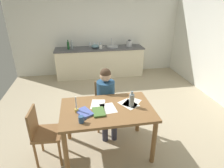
% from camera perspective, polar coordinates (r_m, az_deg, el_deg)
% --- Properties ---
extents(ground_plane, '(5.20, 5.20, 0.04)m').
position_cam_1_polar(ground_plane, '(4.19, 0.21, -8.85)').
color(ground_plane, tan).
extents(wall_back, '(5.20, 0.12, 2.60)m').
position_cam_1_polar(wall_back, '(6.15, -4.26, 15.24)').
color(wall_back, silver).
rests_on(wall_back, ground).
extents(kitchen_counter, '(2.68, 0.64, 0.90)m').
position_cam_1_polar(kitchen_counter, '(6.00, -3.64, 6.68)').
color(kitchen_counter, beige).
rests_on(kitchen_counter, ground).
extents(dining_table, '(1.37, 0.88, 0.78)m').
position_cam_1_polar(dining_table, '(2.90, -1.48, -9.20)').
color(dining_table, olive).
rests_on(dining_table, ground).
extents(chair_at_table, '(0.40, 0.40, 0.87)m').
position_cam_1_polar(chair_at_table, '(3.58, -2.05, -5.54)').
color(chair_at_table, olive).
rests_on(chair_at_table, ground).
extents(person_seated, '(0.32, 0.59, 1.19)m').
position_cam_1_polar(person_seated, '(3.36, -1.70, -3.99)').
color(person_seated, navy).
rests_on(person_seated, ground).
extents(chair_side_empty, '(0.43, 0.43, 0.88)m').
position_cam_1_polar(chair_side_empty, '(3.02, -19.92, -13.47)').
color(chair_side_empty, olive).
rests_on(chair_side_empty, ground).
extents(coffee_mug, '(0.11, 0.07, 0.10)m').
position_cam_1_polar(coffee_mug, '(2.56, -9.19, -10.45)').
color(coffee_mug, '#33598C').
rests_on(coffee_mug, dining_table).
extents(candlestick, '(0.06, 0.06, 0.24)m').
position_cam_1_polar(candlestick, '(2.78, -10.66, -7.05)').
color(candlestick, gold).
rests_on(candlestick, dining_table).
extents(book_magazine, '(0.18, 0.25, 0.03)m').
position_cam_1_polar(book_magazine, '(2.75, -4.01, -8.37)').
color(book_magazine, '#4F7836').
rests_on(book_magazine, dining_table).
extents(book_cookery, '(0.27, 0.31, 0.03)m').
position_cam_1_polar(book_cookery, '(2.76, -8.31, -8.45)').
color(book_cookery, '#5364B9').
rests_on(book_cookery, dining_table).
extents(paper_letter, '(0.27, 0.33, 0.00)m').
position_cam_1_polar(paper_letter, '(2.96, -4.26, -6.06)').
color(paper_letter, white).
rests_on(paper_letter, dining_table).
extents(paper_bill, '(0.24, 0.32, 0.00)m').
position_cam_1_polar(paper_bill, '(2.85, -1.13, -7.29)').
color(paper_bill, white).
rests_on(paper_bill, dining_table).
extents(paper_envelope, '(0.33, 0.36, 0.00)m').
position_cam_1_polar(paper_envelope, '(2.96, 5.00, -6.02)').
color(paper_envelope, white).
rests_on(paper_envelope, dining_table).
extents(paper_receipt, '(0.35, 0.36, 0.00)m').
position_cam_1_polar(paper_receipt, '(3.01, 6.03, -5.54)').
color(paper_receipt, white).
rests_on(paper_receipt, dining_table).
extents(wine_bottle_on_table, '(0.08, 0.08, 0.25)m').
position_cam_1_polar(wine_bottle_on_table, '(2.87, 5.95, -4.79)').
color(wine_bottle_on_table, '#8C999E').
rests_on(wine_bottle_on_table, dining_table).
extents(sink_unit, '(0.36, 0.36, 0.24)m').
position_cam_1_polar(sink_unit, '(5.93, 0.11, 11.25)').
color(sink_unit, '#B2B7BC').
rests_on(sink_unit, kitchen_counter).
extents(bottle_oil, '(0.06, 0.06, 0.27)m').
position_cam_1_polar(bottle_oil, '(5.79, -13.04, 11.24)').
color(bottle_oil, '#194C23').
rests_on(bottle_oil, kitchen_counter).
extents(bottle_vinegar, '(0.07, 0.07, 0.26)m').
position_cam_1_polar(bottle_vinegar, '(5.81, -11.95, 11.34)').
color(bottle_vinegar, '#8C999E').
rests_on(bottle_vinegar, kitchen_counter).
extents(mixing_bowl, '(0.24, 0.24, 0.11)m').
position_cam_1_polar(mixing_bowl, '(5.83, -5.05, 11.25)').
color(mixing_bowl, '#668C99').
rests_on(mixing_bowl, kitchen_counter).
extents(stovetop_kettle, '(0.18, 0.18, 0.22)m').
position_cam_1_polar(stovetop_kettle, '(6.03, 5.18, 12.09)').
color(stovetop_kettle, '#B7BABF').
rests_on(stovetop_kettle, kitchen_counter).
extents(wine_glass_near_sink, '(0.07, 0.07, 0.15)m').
position_cam_1_polar(wine_glass_near_sink, '(6.01, -3.44, 12.21)').
color(wine_glass_near_sink, silver).
rests_on(wine_glass_near_sink, kitchen_counter).
extents(wine_glass_by_kettle, '(0.07, 0.07, 0.15)m').
position_cam_1_polar(wine_glass_by_kettle, '(6.00, -4.31, 12.16)').
color(wine_glass_by_kettle, silver).
rests_on(wine_glass_by_kettle, kitchen_counter).
extents(wine_glass_back_left, '(0.07, 0.07, 0.15)m').
position_cam_1_polar(wine_glass_back_left, '(5.99, -5.38, 12.10)').
color(wine_glass_back_left, silver).
rests_on(wine_glass_back_left, kitchen_counter).
extents(wine_glass_back_right, '(0.07, 0.07, 0.15)m').
position_cam_1_polar(wine_glass_back_right, '(5.98, -6.71, 12.03)').
color(wine_glass_back_right, silver).
rests_on(wine_glass_back_right, kitchen_counter).
extents(teacup_on_counter, '(0.13, 0.09, 0.10)m').
position_cam_1_polar(teacup_on_counter, '(5.72, -3.42, 11.02)').
color(teacup_on_counter, white).
rests_on(teacup_on_counter, kitchen_counter).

